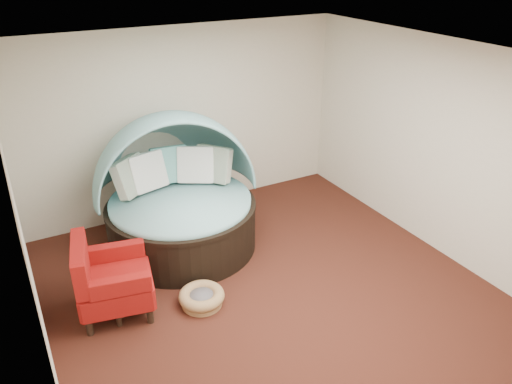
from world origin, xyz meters
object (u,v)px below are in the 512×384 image
canopy_daybed (178,187)px  red_armchair (109,280)px  pet_basket (202,297)px  side_table (122,292)px

canopy_daybed → red_armchair: (-1.23, -1.04, -0.42)m
pet_basket → side_table: bearing=159.4°
pet_basket → side_table: 0.90m
canopy_daybed → red_armchair: size_ratio=2.46×
pet_basket → side_table: (-0.83, 0.31, 0.18)m
canopy_daybed → side_table: bearing=-128.0°
canopy_daybed → pet_basket: bearing=-94.3°
red_armchair → side_table: red_armchair is taller
side_table → red_armchair: bearing=149.2°
canopy_daybed → side_table: size_ratio=4.26×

